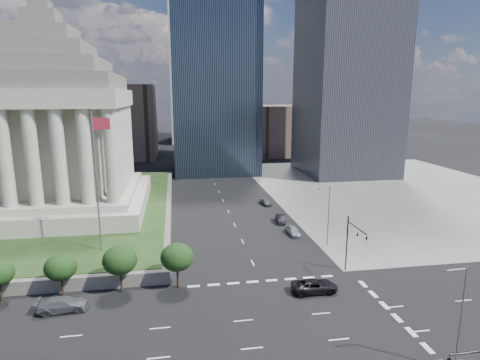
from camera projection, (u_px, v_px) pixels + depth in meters
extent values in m
plane|color=black|center=(208.00, 168.00, 136.39)|extent=(500.00, 500.00, 0.00)
cube|color=slate|center=(395.00, 189.00, 105.06)|extent=(68.00, 90.00, 0.03)
cube|color=#5E5850|center=(6.00, 213.00, 80.82)|extent=(66.00, 70.00, 1.80)
cube|color=#1F3214|center=(5.00, 209.00, 80.63)|extent=(64.00, 68.00, 0.10)
cylinder|color=slate|center=(97.00, 184.00, 57.08)|extent=(0.24, 0.24, 20.00)
cube|color=maroon|center=(101.00, 124.00, 55.49)|extent=(2.40, 0.05, 1.60)
cube|color=black|center=(214.00, 76.00, 125.63)|extent=(26.00, 26.00, 60.00)
cube|color=black|center=(351.00, 6.00, 118.13)|extent=(26.00, 28.00, 100.00)
cube|color=brown|center=(277.00, 130.00, 168.32)|extent=(20.00, 30.00, 20.00)
cube|color=brown|center=(125.00, 122.00, 157.68)|extent=(24.00, 30.00, 28.00)
cylinder|color=black|center=(347.00, 243.00, 55.98)|extent=(0.18, 0.18, 8.00)
cylinder|color=black|center=(357.00, 228.00, 52.65)|extent=(0.14, 5.50, 0.14)
cube|color=black|center=(366.00, 241.00, 50.17)|extent=(0.30, 0.30, 1.10)
cylinder|color=slate|center=(461.00, 320.00, 35.17)|extent=(0.16, 0.16, 10.00)
cylinder|color=slate|center=(458.00, 269.00, 34.03)|extent=(1.80, 0.12, 0.12)
cube|color=slate|center=(448.00, 271.00, 33.91)|extent=(0.50, 0.22, 0.14)
cylinder|color=slate|center=(328.00, 216.00, 65.09)|extent=(0.16, 0.16, 10.00)
cylinder|color=slate|center=(325.00, 188.00, 63.95)|extent=(1.80, 0.12, 0.12)
cube|color=slate|center=(319.00, 189.00, 63.83)|extent=(0.50, 0.22, 0.14)
imported|color=black|center=(315.00, 286.00, 50.30)|extent=(2.74, 5.85, 1.62)
imported|color=#525559|center=(63.00, 304.00, 45.89)|extent=(5.84, 2.74, 1.65)
imported|color=#9A9DA3|center=(293.00, 230.00, 71.09)|extent=(4.47, 1.98, 1.50)
imported|color=black|center=(280.00, 219.00, 77.80)|extent=(1.99, 4.44, 1.41)
imported|color=#585B5F|center=(266.00, 202.00, 90.24)|extent=(4.35, 2.23, 1.42)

